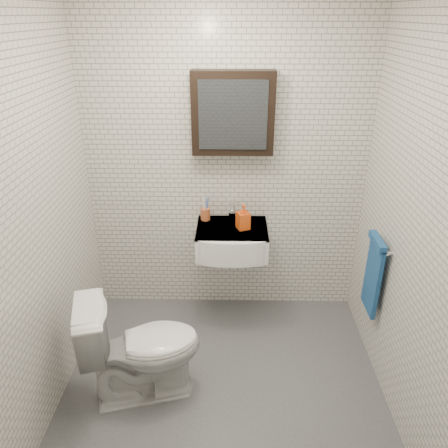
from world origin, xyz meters
name	(u,v)px	position (x,y,z in m)	size (l,w,h in m)	color
ground	(223,384)	(0.00, 0.00, 0.01)	(2.20, 2.00, 0.01)	#4D4F54
room_shell	(223,190)	(0.00, 0.00, 1.47)	(2.22, 2.02, 2.51)	silver
washbasin	(232,241)	(0.05, 0.73, 0.76)	(0.55, 0.50, 0.20)	white
faucet	(232,212)	(0.05, 0.93, 0.92)	(0.06, 0.20, 0.15)	silver
mirror_cabinet	(233,113)	(0.05, 0.93, 1.70)	(0.60, 0.15, 0.60)	black
towel_rail	(374,272)	(1.04, 0.35, 0.72)	(0.09, 0.30, 0.58)	silver
toothbrush_cup	(205,213)	(-0.16, 0.92, 0.90)	(0.08, 0.08, 0.21)	#AB512A
soap_bottle	(243,217)	(0.14, 0.76, 0.95)	(0.09, 0.09, 0.20)	#FC5D1A
toilet	(141,347)	(-0.54, -0.07, 0.39)	(0.43, 0.76, 0.77)	white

